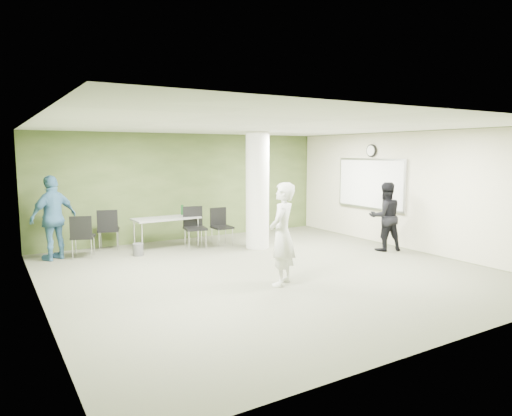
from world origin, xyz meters
TOP-DOWN VIEW (x-y plane):
  - floor at (0.00, 0.00)m, footprint 8.00×8.00m
  - ceiling at (0.00, 0.00)m, footprint 8.00×8.00m
  - wall_back at (0.00, 4.00)m, footprint 8.00×2.80m
  - wall_left at (-4.00, 0.00)m, footprint 0.02×8.00m
  - wall_right_cream at (4.00, 0.00)m, footprint 0.02×8.00m
  - column at (1.00, 2.00)m, footprint 0.56×0.56m
  - whiteboard at (3.92, 1.20)m, footprint 0.05×2.30m
  - wall_clock at (3.92, 1.20)m, footprint 0.06×0.32m
  - folding_table at (-0.89, 3.09)m, footprint 1.60×0.75m
  - wastebasket at (-1.76, 2.63)m, footprint 0.24×0.24m
  - chair_back_left at (-2.87, 2.99)m, footprint 0.60×0.60m
  - chair_back_right at (-2.18, 3.56)m, footprint 0.61×0.61m
  - chair_table_left at (-0.32, 2.77)m, footprint 0.57×0.57m
  - chair_table_right at (0.39, 2.77)m, footprint 0.46×0.46m
  - woman_white at (-0.26, -0.90)m, footprint 0.78×0.74m
  - man_black at (3.40, 0.17)m, footprint 0.94×0.83m
  - man_blue at (-3.40, 3.19)m, footprint 1.16×0.89m

SIDE VIEW (x-z plane):
  - floor at x=0.00m, z-range 0.00..0.00m
  - wastebasket at x=-1.76m, z-range 0.00..0.28m
  - chair_table_right at x=0.39m, z-range 0.08..1.00m
  - chair_back_left at x=-2.87m, z-range 0.08..1.03m
  - chair_back_right at x=-2.18m, z-range 0.08..1.06m
  - chair_table_left at x=-0.32m, z-range 0.09..1.09m
  - folding_table at x=-0.89m, z-range 0.20..1.20m
  - man_black at x=3.40m, z-range 0.00..1.62m
  - woman_white at x=-0.26m, z-range 0.00..1.80m
  - man_blue at x=-3.40m, z-range 0.00..1.83m
  - wall_back at x=0.00m, z-range 1.39..1.41m
  - wall_left at x=-4.00m, z-range 0.00..2.80m
  - wall_right_cream at x=4.00m, z-range 0.00..2.80m
  - column at x=1.00m, z-range 0.00..2.80m
  - whiteboard at x=3.92m, z-range 0.85..2.15m
  - wall_clock at x=3.92m, z-range 2.19..2.51m
  - ceiling at x=0.00m, z-range 2.80..2.80m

